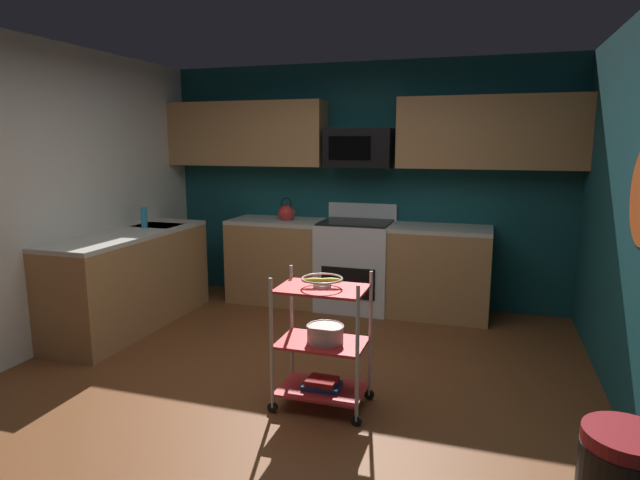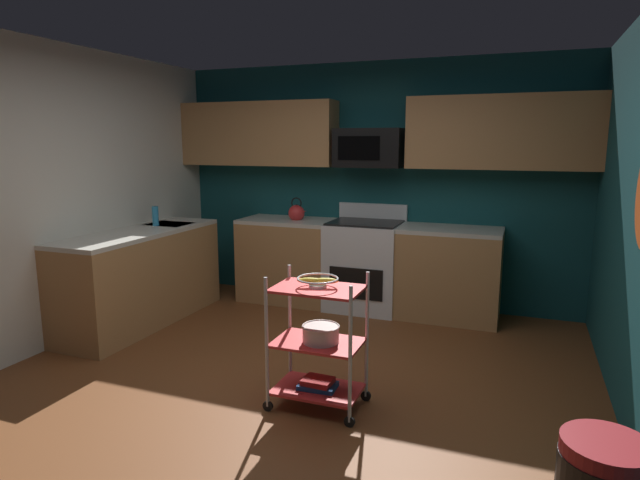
# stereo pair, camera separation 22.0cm
# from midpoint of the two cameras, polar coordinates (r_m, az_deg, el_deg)

# --- Properties ---
(floor) EXTENTS (4.40, 4.80, 0.04)m
(floor) POSITION_cam_midpoint_polar(r_m,az_deg,el_deg) (4.00, -5.67, -16.06)
(floor) COLOR brown
(floor) RESTS_ON ground
(wall_back) EXTENTS (4.52, 0.06, 2.60)m
(wall_back) POSITION_cam_midpoint_polar(r_m,az_deg,el_deg) (5.91, 3.48, 5.91)
(wall_back) COLOR #14474C
(wall_back) RESTS_ON ground
(wall_left) EXTENTS (0.06, 4.80, 2.60)m
(wall_left) POSITION_cam_midpoint_polar(r_m,az_deg,el_deg) (4.95, -30.49, 3.63)
(wall_left) COLOR silver
(wall_left) RESTS_ON ground
(counter_run) EXTENTS (3.59, 2.45, 0.92)m
(counter_run) POSITION_cam_midpoint_polar(r_m,az_deg,el_deg) (5.52, -6.51, -3.25)
(counter_run) COLOR #B27F4C
(counter_run) RESTS_ON ground
(oven_range) EXTENTS (0.76, 0.65, 1.10)m
(oven_range) POSITION_cam_midpoint_polar(r_m,az_deg,el_deg) (5.72, 2.73, -2.57)
(oven_range) COLOR white
(oven_range) RESTS_ON ground
(upper_cabinets) EXTENTS (4.40, 0.33, 0.70)m
(upper_cabinets) POSITION_cam_midpoint_polar(r_m,az_deg,el_deg) (5.70, 3.02, 11.29)
(upper_cabinets) COLOR #B27F4C
(microwave) EXTENTS (0.70, 0.39, 0.40)m
(microwave) POSITION_cam_midpoint_polar(r_m,az_deg,el_deg) (5.67, 3.11, 9.78)
(microwave) COLOR black
(rolling_cart) EXTENTS (0.64, 0.39, 0.91)m
(rolling_cart) POSITION_cam_midpoint_polar(r_m,az_deg,el_deg) (3.60, -1.55, -10.86)
(rolling_cart) COLOR silver
(rolling_cart) RESTS_ON ground
(fruit_bowl) EXTENTS (0.27, 0.27, 0.07)m
(fruit_bowl) POSITION_cam_midpoint_polar(r_m,az_deg,el_deg) (3.47, -1.59, -4.34)
(fruit_bowl) COLOR silver
(fruit_bowl) RESTS_ON rolling_cart
(mixing_bowl_large) EXTENTS (0.25, 0.25, 0.11)m
(mixing_bowl_large) POSITION_cam_midpoint_polar(r_m,az_deg,el_deg) (3.57, -1.23, -9.92)
(mixing_bowl_large) COLOR silver
(mixing_bowl_large) RESTS_ON rolling_cart
(book_stack) EXTENTS (0.26, 0.18, 0.07)m
(book_stack) POSITION_cam_midpoint_polar(r_m,az_deg,el_deg) (3.72, -1.53, -15.08)
(book_stack) COLOR #1E4C8C
(book_stack) RESTS_ON rolling_cart
(kettle) EXTENTS (0.21, 0.18, 0.26)m
(kettle) POSITION_cam_midpoint_polar(r_m,az_deg,el_deg) (5.87, -4.68, 2.89)
(kettle) COLOR red
(kettle) RESTS_ON counter_run
(dish_soap_bottle) EXTENTS (0.06, 0.06, 0.20)m
(dish_soap_bottle) POSITION_cam_midpoint_polar(r_m,az_deg,el_deg) (5.65, -19.32, 2.29)
(dish_soap_bottle) COLOR #2D8CBF
(dish_soap_bottle) RESTS_ON counter_run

